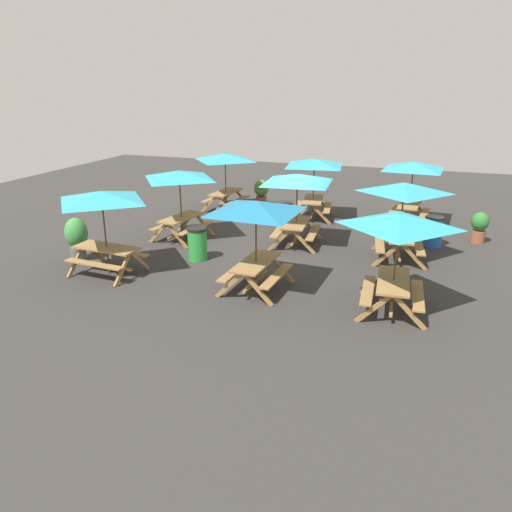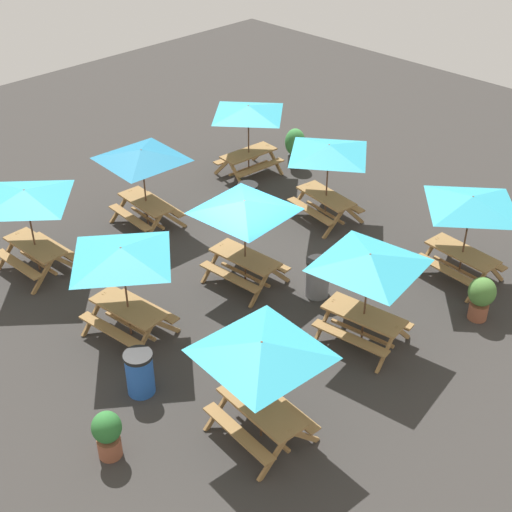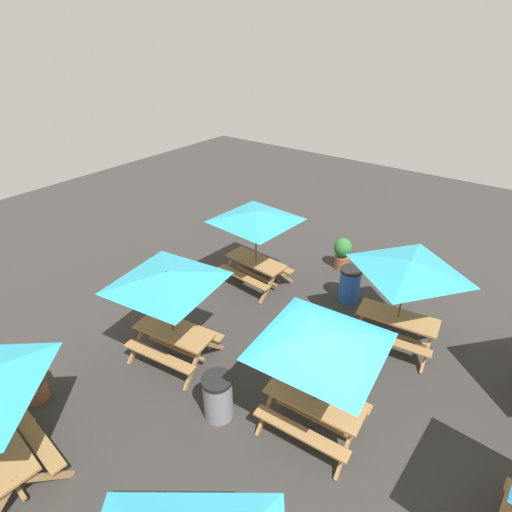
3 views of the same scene
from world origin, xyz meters
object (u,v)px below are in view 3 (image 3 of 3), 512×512
Objects in this scene: trash_bin_gray at (218,397)px; potted_plant_1 at (342,252)px; picnic_table_2 at (256,221)px; picnic_table_1 at (320,348)px; potted_plant_0 at (30,376)px; picnic_table_6 at (408,272)px; trash_bin_blue at (350,284)px; picnic_table_4 at (168,284)px.

trash_bin_gray is 6.47m from potted_plant_1.
picnic_table_1 is at bearing -36.44° from picnic_table_2.
picnic_table_1 reaches higher than potted_plant_0.
picnic_table_6 reaches higher than trash_bin_blue.
picnic_table_1 is at bearing -4.30° from picnic_table_4.
potted_plant_0 reaches higher than potted_plant_1.
trash_bin_gray is at bearing -26.89° from picnic_table_4.
picnic_table_4 reaches higher than trash_bin_gray.
picnic_table_4 is 3.20m from potted_plant_0.
picnic_table_2 is 1.21× the size of picnic_table_6.
picnic_table_2 is 3.15m from potted_plant_1.
potted_plant_0 is 1.08× the size of potted_plant_1.
picnic_table_6 is 4.77m from trash_bin_gray.
potted_plant_0 is at bearing -107.51° from potted_plant_1.
picnic_table_2 is (-3.81, 3.30, 0.00)m from picnic_table_1.
picnic_table_2 is at bearing -161.16° from trash_bin_blue.
potted_plant_0 is at bearing -154.49° from picnic_table_1.
picnic_table_1 is 2.57× the size of potted_plant_0.
picnic_table_1 is 1.01× the size of picnic_table_4.
potted_plant_1 is at bearing 130.25° from picnic_table_6.
picnic_table_4 is 1.20× the size of picnic_table_6.
trash_bin_blue is 7.81m from potted_plant_0.
picnic_table_4 is 2.76× the size of potted_plant_1.
trash_bin_gray is at bearing -122.74° from picnic_table_6.
picnic_table_6 is at bearing 49.15° from potted_plant_0.
picnic_table_6 is 2.38× the size of trash_bin_gray.
picnic_table_6 is at bearing -42.74° from potted_plant_1.
picnic_table_2 is 3.56m from picnic_table_4.
potted_plant_0 reaches higher than trash_bin_blue.
picnic_table_6 is 2.41m from trash_bin_blue.
trash_bin_blue is (-1.63, 0.95, -1.49)m from picnic_table_6.
trash_bin_blue is at bearing 86.20° from trash_bin_gray.
picnic_table_1 and picnic_table_2 have the same top height.
trash_bin_blue is at bearing 102.33° from picnic_table_1.
trash_bin_gray is (-1.59, -0.86, -1.49)m from picnic_table_1.
picnic_table_2 and picnic_table_6 have the same top height.
trash_bin_gray is at bearing -57.51° from picnic_table_2.
picnic_table_4 is 2.45m from trash_bin_gray.
picnic_table_6 is (3.81, 3.46, 0.00)m from picnic_table_4.
picnic_table_6 is at bearing 3.42° from picnic_table_2.
picnic_table_4 is 5.15m from picnic_table_6.
picnic_table_1 is 5.73m from potted_plant_0.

